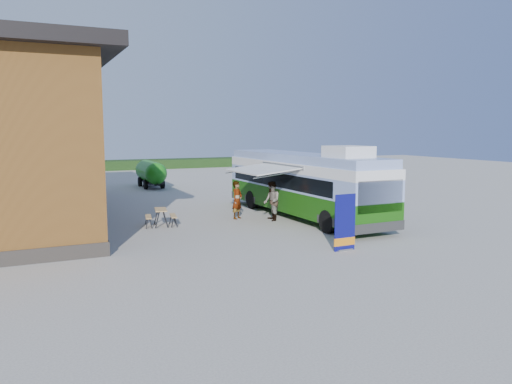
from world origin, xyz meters
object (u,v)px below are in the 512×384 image
person_b (272,201)px  bus (303,182)px  person_a (237,200)px  slurry_tanker (151,172)px  banner (345,228)px  picnic_table (161,213)px

person_b → bus: bearing=111.1°
person_a → person_b: (1.29, -1.16, 0.02)m
bus → slurry_tanker: 16.37m
banner → slurry_tanker: bearing=93.1°
bus → person_a: size_ratio=6.43×
picnic_table → person_b: bearing=0.8°
bus → picnic_table: (-7.00, 0.59, -1.16)m
person_a → picnic_table: bearing=149.0°
bus → slurry_tanker: bus is taller
person_a → slurry_tanker: (-0.78, 15.01, 0.22)m
banner → slurry_tanker: banner is taller
bus → person_a: bearing=163.3°
bus → slurry_tanker: (-3.94, 15.88, -0.59)m
banner → picnic_table: 8.78m
person_b → picnic_table: bearing=-87.7°
person_b → slurry_tanker: bearing=-160.7°
picnic_table → person_a: size_ratio=0.84×
person_a → bus: bearing=-50.5°
slurry_tanker → banner: bearing=-84.7°
banner → person_b: size_ratio=1.09×
bus → banner: bus is taller
picnic_table → banner: bearing=-45.9°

